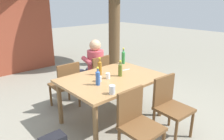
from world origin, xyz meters
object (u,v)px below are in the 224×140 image
object	(u,v)px
bottle_blue	(98,77)
chair_near_right	(170,103)
bottle_amber	(100,67)
cup_glass	(112,90)
table_knife	(123,70)
chair_far_right	(97,74)
chair_far_left	(66,83)
dining_table	(112,82)
brick_kiosk	(2,17)
person_in_white_shirt	(93,65)
bottle_green	(123,57)
cup_white	(108,76)
cup_steel	(99,79)
chair_near_left	(137,121)
bottle_olive	(120,69)

from	to	relation	value
bottle_blue	chair_near_right	bearing A→B (deg)	-46.40
bottle_amber	cup_glass	distance (m)	0.76
bottle_amber	table_knife	distance (m)	0.46
chair_far_right	chair_far_left	xyz separation A→B (m)	(-0.70, -0.00, 0.00)
dining_table	brick_kiosk	bearing A→B (deg)	94.57
person_in_white_shirt	bottle_green	bearing A→B (deg)	-58.68
chair_far_left	cup_white	xyz separation A→B (m)	(0.27, -0.83, 0.30)
cup_steel	table_knife	world-z (taller)	cup_steel
chair_near_left	table_knife	bearing A→B (deg)	53.44
chair_far_left	chair_near_left	size ratio (longest dim) A/B	1.00
bottle_blue	chair_near_left	bearing A→B (deg)	-89.25
cup_white	brick_kiosk	bearing A→B (deg)	93.49
bottle_amber	cup_white	size ratio (longest dim) A/B	3.41
dining_table	bottle_amber	bearing A→B (deg)	107.06
cup_steel	table_knife	size ratio (longest dim) A/B	0.34
dining_table	chair_near_right	distance (m)	0.92
chair_near_left	cup_white	world-z (taller)	chair_near_left
bottle_green	table_knife	bearing A→B (deg)	-134.92
chair_near_left	bottle_green	size ratio (longest dim) A/B	2.88
bottle_olive	bottle_blue	bearing A→B (deg)	-173.43
chair_far_left	table_knife	xyz separation A→B (m)	(0.71, -0.71, 0.26)
dining_table	bottle_amber	world-z (taller)	bottle_amber
dining_table	brick_kiosk	world-z (taller)	brick_kiosk
bottle_blue	brick_kiosk	world-z (taller)	brick_kiosk
chair_near_right	bottle_olive	bearing A→B (deg)	104.97
chair_far_right	brick_kiosk	distance (m)	3.58
dining_table	chair_near_left	distance (m)	0.92
dining_table	person_in_white_shirt	world-z (taller)	person_in_white_shirt
cup_white	table_knife	xyz separation A→B (m)	(0.45, 0.12, -0.04)
person_in_white_shirt	cup_steel	bearing A→B (deg)	-122.82
person_in_white_shirt	cup_steel	xyz separation A→B (m)	(-0.61, -0.94, 0.13)
chair_far_right	bottle_green	distance (m)	0.65
chair_far_left	cup_glass	distance (m)	1.33
table_knife	cup_white	bearing A→B (deg)	-165.16
chair_far_left	bottle_amber	distance (m)	0.78
chair_far_right	cup_steel	size ratio (longest dim) A/B	10.64
chair_near_right	cup_glass	world-z (taller)	chair_near_right
bottle_blue	bottle_green	bearing A→B (deg)	26.97
chair_near_left	cup_glass	size ratio (longest dim) A/B	7.46
dining_table	cup_white	world-z (taller)	cup_white
bottle_blue	bottle_olive	world-z (taller)	bottle_blue
cup_steel	person_in_white_shirt	bearing A→B (deg)	57.18
chair_far_left	cup_glass	world-z (taller)	chair_far_left
chair_far_right	chair_far_left	size ratio (longest dim) A/B	1.00
bottle_olive	cup_white	size ratio (longest dim) A/B	3.01
bottle_blue	bottle_olive	xyz separation A→B (m)	(0.49, 0.06, -0.00)
brick_kiosk	cup_glass	bearing A→B (deg)	-90.90
bottle_green	cup_white	size ratio (longest dim) A/B	3.56
chair_far_right	table_knife	size ratio (longest dim) A/B	3.62
person_in_white_shirt	bottle_blue	size ratio (longest dim) A/B	4.47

